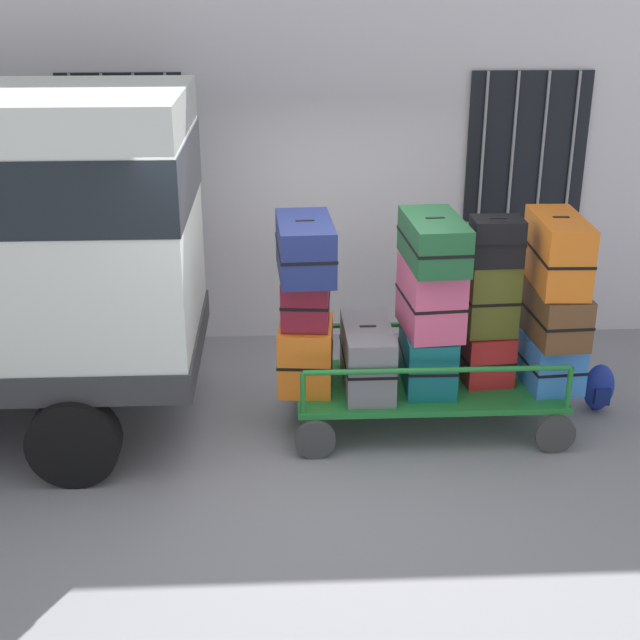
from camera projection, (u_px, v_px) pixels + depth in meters
name	position (u px, v px, depth m)	size (l,w,h in m)	color
ground_plane	(317.00, 435.00, 7.42)	(40.00, 40.00, 0.00)	gray
building_wall	(307.00, 96.00, 8.65)	(12.00, 0.38, 5.00)	silver
luggage_cart	(426.00, 390.00, 7.51)	(2.28, 1.14, 0.38)	#1E722D
cart_railing	(428.00, 351.00, 7.37)	(2.18, 1.00, 0.37)	#1E722D
suitcase_left_bottom	(306.00, 355.00, 7.35)	(0.50, 0.64, 0.57)	orange
suitcase_left_middle	(306.00, 300.00, 7.14)	(0.43, 0.47, 0.42)	maroon
suitcase_left_top	(305.00, 248.00, 7.02)	(0.48, 0.86, 0.45)	navy
suitcase_midleft_bottom	(367.00, 356.00, 7.35)	(0.41, 0.88, 0.55)	slate
suitcase_center_bottom	(427.00, 356.00, 7.41)	(0.43, 0.77, 0.50)	#0F5960
suitcase_center_middle	(431.00, 297.00, 7.18)	(0.50, 0.74, 0.59)	#CC4C72
suitcase_center_top	(434.00, 241.00, 6.99)	(0.49, 0.90, 0.38)	#194C28
suitcase_midright_bottom	(488.00, 359.00, 7.41)	(0.44, 0.34, 0.45)	#B21E1E
suitcase_midright_middle	(492.00, 300.00, 7.22)	(0.43, 0.30, 0.62)	#4C5119
suitcase_midright_top	(497.00, 241.00, 7.04)	(0.42, 0.33, 0.38)	black
suitcase_right_bottom	(547.00, 357.00, 7.47)	(0.49, 0.78, 0.43)	#3372C6
suitcase_right_middle	(552.00, 310.00, 7.31)	(0.45, 0.91, 0.43)	brown
suitcase_right_top	(557.00, 252.00, 7.13)	(0.41, 0.88, 0.58)	orange
backpack	(599.00, 388.00, 7.77)	(0.27, 0.22, 0.44)	navy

